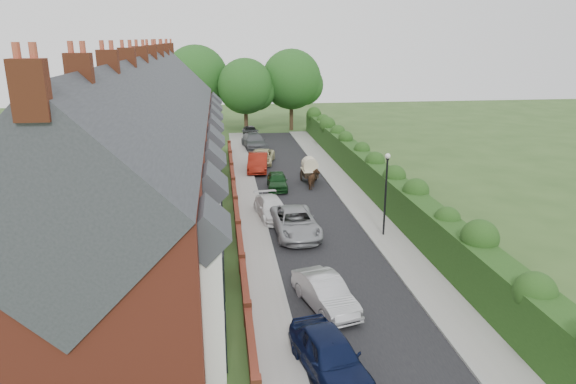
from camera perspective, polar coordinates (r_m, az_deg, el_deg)
name	(u,v)px	position (r m, az deg, el deg)	size (l,w,h in m)	color
ground	(344,267)	(27.48, 6.25, -8.30)	(140.00, 140.00, 0.00)	#2D4C1E
road	(302,203)	(37.43, 1.57, -1.27)	(6.00, 58.00, 0.02)	black
pavement_hedge_side	(357,200)	(38.25, 7.65, -0.94)	(2.20, 58.00, 0.12)	#9A9691
pavement_house_side	(249,205)	(37.03, -4.33, -1.43)	(1.70, 58.00, 0.12)	#9A9691
kerb_hedge_side	(343,201)	(38.00, 6.12, -1.00)	(0.18, 58.00, 0.13)	gray
kerb_house_side	(260,204)	(37.08, -3.09, -1.38)	(0.18, 58.00, 0.13)	gray
hedge	(381,180)	(38.32, 10.34, 1.37)	(2.10, 58.00, 2.85)	#1A3C13
terrace_row	(150,150)	(35.17, -15.08, 4.50)	(9.05, 40.50, 11.50)	maroon
garden_wall_row	(236,204)	(35.92, -5.84, -1.38)	(0.35, 40.35, 1.10)	brown
lamppost	(386,184)	(30.86, 10.85, 0.86)	(0.32, 0.32, 5.16)	black
tree_far_left	(248,88)	(64.58, -4.46, 11.49)	(7.14, 6.80, 9.29)	#332316
tree_far_right	(294,81)	(67.11, 0.71, 12.26)	(7.98, 7.60, 10.31)	#332316
tree_far_back	(200,79)	(67.44, -9.78, 12.30)	(8.40, 8.00, 10.82)	#332316
car_navy	(330,355)	(19.17, 4.69, -17.62)	(1.87, 4.64, 1.58)	black
car_silver_a	(325,293)	(23.31, 4.16, -11.11)	(1.52, 4.36, 1.44)	#A2A1A6
car_silver_b	(295,222)	(31.38, 0.82, -3.41)	(2.57, 5.58, 1.55)	#96989C
car_white	(272,208)	(34.34, -1.83, -1.80)	(1.87, 4.60, 1.34)	white
car_green	(277,181)	(40.88, -1.21, 1.26)	(1.57, 3.91, 1.33)	#103614
car_red	(258,162)	(46.49, -3.37, 3.32)	(1.71, 4.89, 1.61)	maroon
car_beige	(262,157)	(49.32, -2.92, 3.92)	(2.15, 4.66, 1.29)	beige
car_grey	(254,141)	(56.16, -3.79, 5.66)	(2.26, 5.55, 1.61)	#505357
car_black	(251,131)	(63.31, -4.17, 6.76)	(1.52, 3.77, 1.28)	black
horse	(314,180)	(41.01, 2.87, 1.38)	(0.79, 1.73, 1.46)	#462C19
horse_cart	(310,168)	(42.66, 2.43, 2.68)	(1.34, 2.95, 2.13)	black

